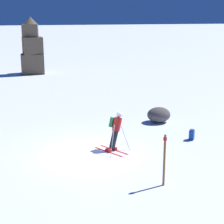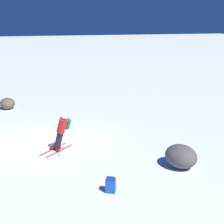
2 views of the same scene
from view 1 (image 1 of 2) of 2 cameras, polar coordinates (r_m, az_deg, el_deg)
ground_plane at (r=16.51m, az=-3.61°, el=-6.22°), size 300.00×300.00×0.00m
skier at (r=16.60m, az=0.55°, el=-2.58°), size 1.50×1.64×1.75m
rock_pillar at (r=37.69m, az=-12.08°, el=9.20°), size 2.19×1.93×5.48m
spare_backpack at (r=18.43m, az=12.05°, el=-3.42°), size 0.35×0.37×0.50m
exposed_boulder_1 at (r=20.95m, az=7.14°, el=-0.42°), size 1.30×1.11×0.85m
trail_marker at (r=13.30m, az=7.99°, el=-6.94°), size 0.13×0.13×1.90m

